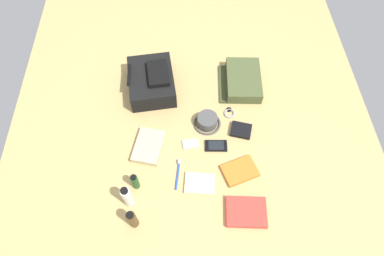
% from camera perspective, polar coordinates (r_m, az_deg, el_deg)
% --- Properties ---
extents(ground_plane, '(2.64, 2.02, 0.02)m').
position_cam_1_polar(ground_plane, '(1.79, 0.00, -0.85)').
color(ground_plane, tan).
rests_on(ground_plane, ground).
extents(backpack, '(0.35, 0.29, 0.14)m').
position_cam_1_polar(backpack, '(1.91, -7.06, 8.17)').
color(backpack, black).
rests_on(backpack, ground_plane).
extents(toiletry_pouch, '(0.31, 0.26, 0.07)m').
position_cam_1_polar(toiletry_pouch, '(1.96, 8.85, 8.29)').
color(toiletry_pouch, '#47512D').
rests_on(toiletry_pouch, ground_plane).
extents(bucket_hat, '(0.15, 0.15, 0.06)m').
position_cam_1_polar(bucket_hat, '(1.78, 2.71, 1.19)').
color(bucket_hat, '#494949').
rests_on(bucket_hat, ground_plane).
extents(cologne_bottle, '(0.04, 0.04, 0.15)m').
position_cam_1_polar(cologne_bottle, '(1.55, -10.45, -15.51)').
color(cologne_bottle, '#473319').
rests_on(cologne_bottle, ground_plane).
extents(toothpaste_tube, '(0.05, 0.05, 0.17)m').
position_cam_1_polar(toothpaste_tube, '(1.57, -11.31, -11.79)').
color(toothpaste_tube, white).
rests_on(toothpaste_tube, ground_plane).
extents(shampoo_bottle, '(0.04, 0.04, 0.12)m').
position_cam_1_polar(shampoo_bottle, '(1.62, -9.99, -9.26)').
color(shampoo_bottle, '#19471E').
rests_on(shampoo_bottle, ground_plane).
extents(paperback_novel, '(0.16, 0.20, 0.03)m').
position_cam_1_polar(paperback_novel, '(1.61, 9.52, -14.37)').
color(paperback_novel, red).
rests_on(paperback_novel, ground_plane).
extents(travel_guidebook, '(0.17, 0.20, 0.02)m').
position_cam_1_polar(travel_guidebook, '(1.68, 8.40, -7.47)').
color(travel_guidebook, orange).
rests_on(travel_guidebook, ground_plane).
extents(cell_phone, '(0.07, 0.12, 0.01)m').
position_cam_1_polar(cell_phone, '(1.74, 4.26, -3.13)').
color(cell_phone, black).
rests_on(cell_phone, ground_plane).
extents(media_player, '(0.06, 0.09, 0.01)m').
position_cam_1_polar(media_player, '(1.74, -0.26, -2.80)').
color(media_player, '#B7B7BC').
rests_on(media_player, ground_plane).
extents(wristwatch, '(0.07, 0.06, 0.01)m').
position_cam_1_polar(wristwatch, '(1.85, 6.59, 2.67)').
color(wristwatch, '#99999E').
rests_on(wristwatch, ground_plane).
extents(toothbrush, '(0.16, 0.03, 0.02)m').
position_cam_1_polar(toothbrush, '(1.67, -2.49, -7.82)').
color(toothbrush, blue).
rests_on(toothbrush, ground_plane).
extents(wallet, '(0.12, 0.13, 0.02)m').
position_cam_1_polar(wallet, '(1.79, 8.60, -0.38)').
color(wallet, black).
rests_on(wallet, ground_plane).
extents(notepad, '(0.13, 0.16, 0.02)m').
position_cam_1_polar(notepad, '(1.64, 1.39, -9.73)').
color(notepad, beige).
rests_on(notepad, ground_plane).
extents(folded_towel, '(0.23, 0.18, 0.04)m').
position_cam_1_polar(folded_towel, '(1.73, -7.61, -3.23)').
color(folded_towel, '#C6B289').
rests_on(folded_towel, ground_plane).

